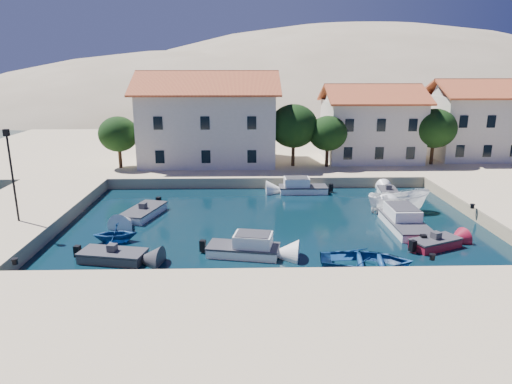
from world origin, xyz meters
TOP-DOWN VIEW (x-y plane):
  - ground at (0.00, 0.00)m, footprint 400.00×400.00m
  - quay_south at (0.00, -6.00)m, footprint 52.00×12.00m
  - quay_west at (-19.00, 10.00)m, footprint 8.00×20.00m
  - quay_north at (2.00, 38.00)m, footprint 80.00×36.00m
  - hills at (20.64, 123.62)m, footprint 254.00×176.00m
  - building_left at (-6.00, 28.00)m, footprint 14.70×9.45m
  - building_mid at (12.00, 29.00)m, footprint 10.50×8.40m
  - building_right at (24.00, 30.00)m, footprint 9.45×8.40m
  - trees at (4.51, 25.46)m, footprint 37.30×5.30m
  - lamppost at (-17.50, 8.00)m, footprint 0.35×0.25m
  - bollards at (2.80, 3.87)m, footprint 29.36×9.56m
  - motorboat_grey_sw at (-9.93, 3.38)m, footprint 4.11×2.42m
  - cabin_cruiser_south at (-2.23, 4.05)m, footprint 4.61×2.63m
  - rowboat_south at (4.79, 2.07)m, footprint 5.66×4.37m
  - motorboat_red_se at (9.93, 4.93)m, footprint 3.55×2.64m
  - cabin_cruiser_east at (9.23, 8.48)m, footprint 2.30×5.69m
  - boat_east at (9.98, 12.37)m, footprint 5.22×2.48m
  - motorboat_white_ne at (10.64, 16.95)m, footprint 1.89×3.40m
  - rowboat_west at (-10.62, 6.47)m, footprint 3.02×2.70m
  - motorboat_white_west at (-9.94, 11.87)m, footprint 3.13×4.83m
  - cabin_cruiser_north at (3.21, 18.35)m, footprint 4.37×1.86m

SIDE VIEW (x-z plane):
  - hills at x=20.64m, z-range -72.90..26.10m
  - ground at x=0.00m, z-range 0.00..0.00m
  - rowboat_south at x=4.79m, z-range -0.54..0.54m
  - boat_east at x=9.98m, z-range -0.97..0.97m
  - rowboat_west at x=-10.62m, z-range -0.73..0.73m
  - motorboat_white_west at x=-9.94m, z-range -0.33..0.92m
  - motorboat_grey_sw at x=-9.93m, z-range -0.33..0.92m
  - motorboat_white_ne at x=10.64m, z-range -0.33..0.92m
  - motorboat_red_se at x=9.93m, z-range -0.33..0.92m
  - cabin_cruiser_south at x=-2.23m, z-range -0.32..1.28m
  - cabin_cruiser_east at x=9.23m, z-range -0.32..1.28m
  - cabin_cruiser_north at x=3.21m, z-range -0.32..1.28m
  - quay_south at x=0.00m, z-range 0.00..1.00m
  - quay_west at x=-19.00m, z-range 0.00..1.00m
  - quay_north at x=2.00m, z-range 0.00..1.00m
  - bollards at x=2.80m, z-range 1.00..1.30m
  - lamppost at x=-17.50m, z-range 1.64..7.87m
  - trees at x=4.51m, z-range 1.61..8.06m
  - building_mid at x=12.00m, z-range 1.07..9.37m
  - building_right at x=24.00m, z-range 1.07..9.87m
  - building_left at x=-6.00m, z-range 1.09..10.79m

